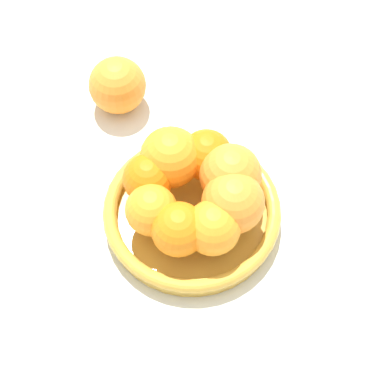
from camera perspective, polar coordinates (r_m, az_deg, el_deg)
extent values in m
plane|color=silver|center=(0.85, 0.00, -2.39)|extent=(4.00, 4.00, 0.00)
cylinder|color=gold|center=(0.85, 0.00, -2.15)|extent=(0.22, 0.22, 0.01)
torus|color=gold|center=(0.83, 0.00, -1.60)|extent=(0.23, 0.23, 0.02)
sphere|color=orange|center=(0.78, 3.66, -0.95)|extent=(0.08, 0.08, 0.08)
sphere|color=orange|center=(0.81, 3.43, 1.54)|extent=(0.08, 0.08, 0.08)
sphere|color=orange|center=(0.83, 1.29, 3.31)|extent=(0.07, 0.07, 0.07)
sphere|color=orange|center=(0.82, -1.91, 3.11)|extent=(0.08, 0.08, 0.08)
sphere|color=orange|center=(0.81, -3.94, 1.17)|extent=(0.06, 0.06, 0.06)
sphere|color=orange|center=(0.79, -3.63, -1.61)|extent=(0.07, 0.07, 0.07)
sphere|color=orange|center=(0.77, -1.21, -3.34)|extent=(0.07, 0.07, 0.07)
sphere|color=orange|center=(0.77, 1.86, -3.20)|extent=(0.07, 0.07, 0.07)
sphere|color=orange|center=(0.94, -6.65, 9.40)|extent=(0.08, 0.08, 0.08)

